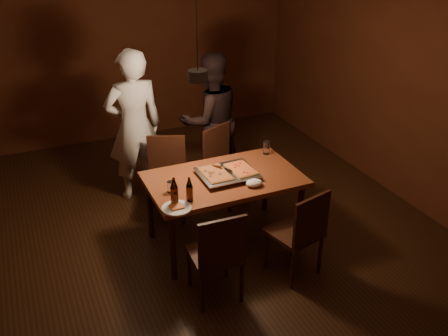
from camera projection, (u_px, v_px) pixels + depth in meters
name	position (u px, v px, depth m)	size (l,w,h in m)	color
room_shell	(199.00, 112.00, 4.65)	(6.00, 6.00, 6.00)	#351B0E
dining_table	(224.00, 184.00, 4.91)	(1.50, 0.90, 0.75)	brown
chair_far_left	(167.00, 169.00, 5.49)	(0.55, 0.55, 0.49)	#38190F
chair_far_right	(223.00, 158.00, 5.77)	(0.55, 0.55, 0.49)	#38190F
chair_near_left	(218.00, 249.00, 4.18)	(0.44, 0.44, 0.49)	#38190F
chair_near_right	(302.00, 227.00, 4.48)	(0.51, 0.51, 0.49)	#38190F
pizza_tray	(227.00, 174.00, 4.88)	(0.55, 0.45, 0.05)	silver
pizza_meat	(215.00, 173.00, 4.83)	(0.24, 0.38, 0.02)	maroon
pizza_cheese	(241.00, 169.00, 4.91)	(0.22, 0.35, 0.02)	gold
spatula	(226.00, 171.00, 4.86)	(0.09, 0.24, 0.04)	silver
beer_bottle_a	(174.00, 191.00, 4.36)	(0.07, 0.07, 0.26)	black
beer_bottle_b	(189.00, 189.00, 4.42)	(0.06, 0.06, 0.23)	black
water_glass_left	(171.00, 187.00, 4.59)	(0.07, 0.07, 0.11)	silver
water_glass_right	(266.00, 148.00, 5.33)	(0.07, 0.07, 0.14)	silver
plate_slice	(177.00, 208.00, 4.35)	(0.26, 0.26, 0.03)	white
napkin	(254.00, 183.00, 4.70)	(0.16, 0.12, 0.07)	white
diner_white	(134.00, 127.00, 5.66)	(0.65, 0.43, 1.79)	white
diner_dark	(211.00, 120.00, 6.04)	(0.80, 0.62, 1.65)	black
pendant_lamp	(198.00, 74.00, 4.48)	(0.18, 0.18, 1.10)	black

